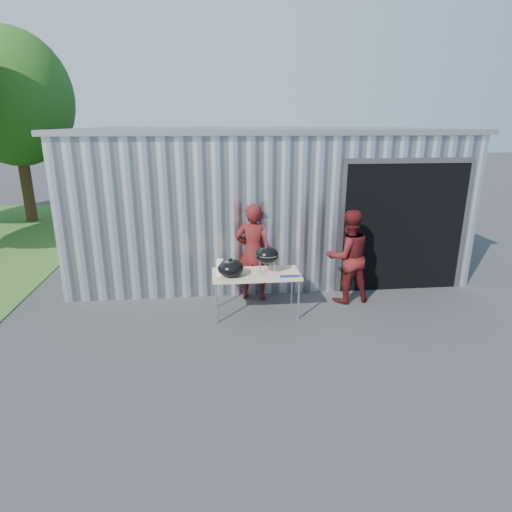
{
  "coord_description": "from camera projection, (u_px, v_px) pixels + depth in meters",
  "views": [
    {
      "loc": [
        -0.4,
        -6.04,
        3.22
      ],
      "look_at": [
        0.33,
        0.86,
        1.05
      ],
      "focal_mm": 30.0,
      "sensor_mm": 36.0,
      "label": 1
    }
  ],
  "objects": [
    {
      "name": "white_tub",
      "position": [
        224.0,
        268.0,
        7.42
      ],
      "size": [
        0.2,
        0.15,
        0.1
      ],
      "primitive_type": "cube",
      "color": "white",
      "rests_on": "folding_table"
    },
    {
      "name": "person_bystander",
      "position": [
        348.0,
        257.0,
        7.84
      ],
      "size": [
        0.92,
        0.76,
        1.74
      ],
      "primitive_type": "imported",
      "rotation": [
        0.0,
        0.0,
        3.27
      ],
      "color": "#4E1112",
      "rests_on": "ground"
    },
    {
      "name": "paper_towels",
      "position": [
        220.0,
        268.0,
        7.18
      ],
      "size": [
        0.12,
        0.12,
        0.28
      ],
      "primitive_type": "cylinder",
      "color": "white",
      "rests_on": "folding_table"
    },
    {
      "name": "folding_table",
      "position": [
        256.0,
        275.0,
        7.34
      ],
      "size": [
        1.5,
        0.75,
        0.75
      ],
      "color": "tan",
      "rests_on": "ground"
    },
    {
      "name": "ground",
      "position": [
        241.0,
        336.0,
        6.73
      ],
      "size": [
        80.0,
        80.0,
        0.0
      ],
      "primitive_type": "plane",
      "color": "#2C2C2F"
    },
    {
      "name": "foil_box",
      "position": [
        290.0,
        275.0,
        7.14
      ],
      "size": [
        0.32,
        0.05,
        0.06
      ],
      "color": "navy",
      "rests_on": "folding_table"
    },
    {
      "name": "building",
      "position": [
        264.0,
        193.0,
        10.72
      ],
      "size": [
        8.2,
        6.2,
        3.1
      ],
      "color": "silver",
      "rests_on": "ground"
    },
    {
      "name": "grill_lid",
      "position": [
        231.0,
        268.0,
        7.15
      ],
      "size": [
        0.44,
        0.44,
        0.32
      ],
      "color": "black",
      "rests_on": "folding_table"
    },
    {
      "name": "kettle_grill",
      "position": [
        267.0,
        249.0,
        7.21
      ],
      "size": [
        0.41,
        0.41,
        0.93
      ],
      "color": "black",
      "rests_on": "folding_table"
    },
    {
      "name": "tree_far",
      "position": [
        13.0,
        99.0,
        13.44
      ],
      "size": [
        3.65,
        3.65,
        6.05
      ],
      "color": "#442D19",
      "rests_on": "ground"
    },
    {
      "name": "person_cook",
      "position": [
        253.0,
        252.0,
        7.93
      ],
      "size": [
        0.75,
        0.57,
        1.84
      ],
      "primitive_type": "imported",
      "rotation": [
        0.0,
        0.0,
        2.93
      ],
      "color": "#4E1112",
      "rests_on": "ground"
    }
  ]
}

